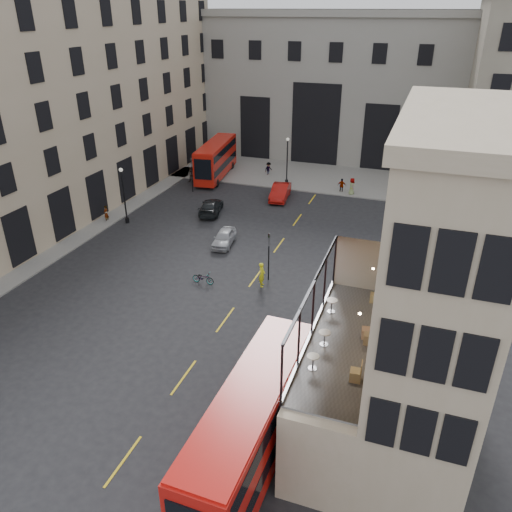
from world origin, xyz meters
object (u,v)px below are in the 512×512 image
(car_a, at_px, (224,238))
(bus_far, at_px, (216,158))
(traffic_light_near, at_px, (269,251))
(bus_near, at_px, (252,422))
(traffic_light_far, at_px, (192,170))
(cyclist, at_px, (262,275))
(car_c, at_px, (211,207))
(street_lamp_b, at_px, (287,164))
(car_b, at_px, (280,192))
(cafe_table_mid, at_px, (325,336))
(cafe_chair_b, at_px, (369,338))
(cafe_chair_c, at_px, (367,332))
(pedestrian_a, at_px, (191,175))
(pedestrian_e, at_px, (106,214))
(pedestrian_b, at_px, (268,169))
(pedestrian_c, at_px, (342,186))
(cafe_chair_d, at_px, (375,297))
(cafe_chair_a, at_px, (356,375))
(bicycle, at_px, (203,278))
(street_lamp_a, at_px, (124,199))
(pedestrian_d, at_px, (352,187))
(cafe_table_far, at_px, (332,304))
(cafe_table_near, at_px, (313,360))

(car_a, bearing_deg, bus_far, 107.54)
(traffic_light_near, bearing_deg, bus_near, -74.42)
(traffic_light_far, bearing_deg, cyclist, -50.91)
(car_a, xyz_separation_m, car_c, (-4.02, 6.30, 0.03))
(street_lamp_b, relative_size, car_c, 1.14)
(car_b, height_order, cafe_table_mid, cafe_table_mid)
(cafe_chair_b, bearing_deg, cafe_chair_c, 110.97)
(pedestrian_a, height_order, cafe_table_mid, cafe_table_mid)
(bus_near, relative_size, pedestrian_e, 6.86)
(cafe_chair_c, bearing_deg, bus_far, 123.64)
(pedestrian_b, relative_size, cafe_chair_b, 1.77)
(pedestrian_c, relative_size, cafe_chair_d, 1.86)
(car_a, bearing_deg, cafe_chair_a, -61.73)
(pedestrian_b, xyz_separation_m, cafe_chair_c, (16.42, -35.79, 4.06))
(bicycle, bearing_deg, traffic_light_near, -62.72)
(bicycle, xyz_separation_m, pedestrian_e, (-13.62, 7.74, 0.34))
(traffic_light_near, height_order, pedestrian_e, traffic_light_near)
(street_lamp_a, distance_m, cyclist, 17.38)
(traffic_light_near, xyz_separation_m, pedestrian_b, (-7.95, 24.34, -1.61))
(pedestrian_c, bearing_deg, pedestrian_d, 161.82)
(bus_far, xyz_separation_m, pedestrian_c, (15.16, -0.67, -1.51))
(street_lamp_b, relative_size, cafe_chair_d, 6.19)
(cafe_chair_b, bearing_deg, traffic_light_far, 129.08)
(street_lamp_b, bearing_deg, cafe_table_far, -70.18)
(bus_far, xyz_separation_m, pedestrian_b, (5.70, 2.54, -1.50))
(car_a, distance_m, pedestrian_b, 19.91)
(bus_near, bearing_deg, traffic_light_far, 119.93)
(pedestrian_b, bearing_deg, cyclist, -133.71)
(pedestrian_d, distance_m, cafe_chair_b, 33.46)
(bus_near, xyz_separation_m, car_a, (-9.99, 20.71, -1.78))
(pedestrian_d, xyz_separation_m, cafe_chair_a, (5.82, -35.39, 3.95))
(pedestrian_b, bearing_deg, traffic_light_near, -132.68)
(traffic_light_far, distance_m, pedestrian_d, 17.40)
(cafe_chair_d, bearing_deg, pedestrian_b, 116.69)
(pedestrian_d, height_order, cafe_table_mid, cafe_table_mid)
(pedestrian_a, relative_size, pedestrian_c, 1.07)
(bus_near, relative_size, pedestrian_b, 6.65)
(car_c, bearing_deg, cafe_table_near, 109.06)
(bicycle, height_order, pedestrian_c, pedestrian_c)
(cafe_chair_d, bearing_deg, traffic_light_far, 132.82)
(cyclist, bearing_deg, cafe_chair_c, -155.17)
(pedestrian_c, xyz_separation_m, cafe_chair_b, (7.13, -33.00, 4.08))
(street_lamp_a, height_order, car_c, street_lamp_a)
(bus_near, bearing_deg, street_lamp_a, 132.80)
(pedestrian_e, relative_size, cafe_chair_b, 1.72)
(cafe_chair_a, bearing_deg, cafe_chair_c, 89.93)
(pedestrian_b, bearing_deg, cafe_table_mid, -129.11)
(traffic_light_near, xyz_separation_m, bicycle, (-4.38, -2.10, -1.98))
(bus_far, height_order, cafe_table_far, cafe_table_far)
(traffic_light_near, relative_size, cafe_chair_b, 4.12)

